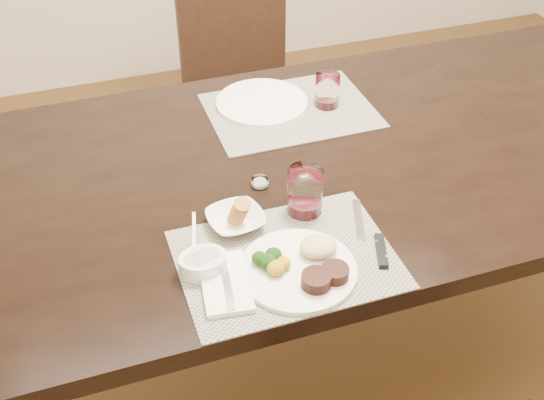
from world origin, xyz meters
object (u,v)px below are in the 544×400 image
object	(u,v)px
chair_far	(241,75)
far_plate	(262,102)
dinner_plate	(304,266)
wine_glass_near	(305,193)
steak_knife	(376,243)
cracker_bowl	(235,219)

from	to	relation	value
chair_far	far_plate	bearing A→B (deg)	-100.98
dinner_plate	wine_glass_near	world-z (taller)	wine_glass_near
chair_far	far_plate	size ratio (longest dim) A/B	3.42
steak_knife	cracker_bowl	world-z (taller)	cracker_bowl
dinner_plate	cracker_bowl	world-z (taller)	cracker_bowl
cracker_bowl	steak_knife	bearing A→B (deg)	-30.73
chair_far	steak_knife	size ratio (longest dim) A/B	3.79
cracker_bowl	far_plate	distance (m)	0.54
chair_far	cracker_bowl	distance (m)	1.20
chair_far	far_plate	world-z (taller)	chair_far
wine_glass_near	far_plate	xyz separation A→B (m)	(0.06, 0.49, -0.04)
chair_far	cracker_bowl	xyz separation A→B (m)	(-0.35, -1.12, 0.27)
dinner_plate	steak_knife	size ratio (longest dim) A/B	1.05
dinner_plate	far_plate	world-z (taller)	dinner_plate
wine_glass_near	far_plate	world-z (taller)	wine_glass_near
wine_glass_near	far_plate	bearing A→B (deg)	83.50
chair_far	cracker_bowl	bearing A→B (deg)	-107.11
chair_far	dinner_plate	size ratio (longest dim) A/B	3.61
cracker_bowl	far_plate	xyz separation A→B (m)	(0.22, 0.49, -0.01)
dinner_plate	chair_far	bearing A→B (deg)	68.96
dinner_plate	far_plate	bearing A→B (deg)	69.02
steak_knife	cracker_bowl	xyz separation A→B (m)	(-0.27, 0.16, 0.01)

